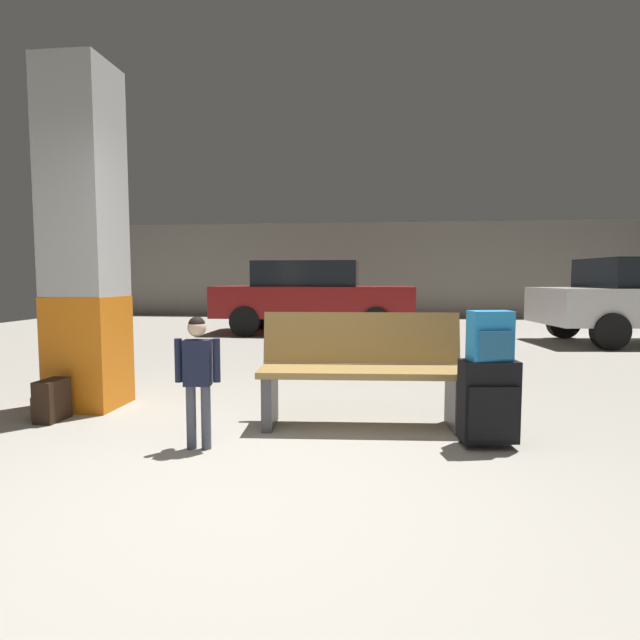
{
  "coord_description": "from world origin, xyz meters",
  "views": [
    {
      "loc": [
        0.71,
        -2.51,
        1.17
      ],
      "look_at": [
        0.28,
        1.3,
        0.85
      ],
      "focal_mm": 28.67,
      "sensor_mm": 36.0,
      "label": 1
    }
  ],
  "objects_px": {
    "structural_pillar": "(85,240)",
    "child": "(197,368)",
    "suitcase": "(489,401)",
    "backpack_dark_floor": "(51,401)",
    "parked_car_far": "(313,295)",
    "backpack_bright": "(491,336)",
    "bench": "(361,370)"
  },
  "relations": [
    {
      "from": "structural_pillar",
      "to": "suitcase",
      "type": "xyz_separation_m",
      "value": [
        3.35,
        -0.74,
        -1.18
      ]
    },
    {
      "from": "bench",
      "to": "backpack_bright",
      "type": "bearing_deg",
      "value": -26.72
    },
    {
      "from": "structural_pillar",
      "to": "backpack_bright",
      "type": "relative_size",
      "value": 8.88
    },
    {
      "from": "structural_pillar",
      "to": "parked_car_far",
      "type": "distance_m",
      "value": 6.54
    },
    {
      "from": "structural_pillar",
      "to": "backpack_bright",
      "type": "height_order",
      "value": "structural_pillar"
    },
    {
      "from": "structural_pillar",
      "to": "suitcase",
      "type": "distance_m",
      "value": 3.63
    },
    {
      "from": "bench",
      "to": "suitcase",
      "type": "xyz_separation_m",
      "value": [
        0.89,
        -0.45,
        -0.12
      ]
    },
    {
      "from": "bench",
      "to": "child",
      "type": "height_order",
      "value": "child"
    },
    {
      "from": "parked_car_far",
      "to": "structural_pillar",
      "type": "bearing_deg",
      "value": -100.74
    },
    {
      "from": "child",
      "to": "backpack_dark_floor",
      "type": "height_order",
      "value": "child"
    },
    {
      "from": "parked_car_far",
      "to": "suitcase",
      "type": "bearing_deg",
      "value": -73.27
    },
    {
      "from": "suitcase",
      "to": "backpack_bright",
      "type": "distance_m",
      "value": 0.45
    },
    {
      "from": "structural_pillar",
      "to": "bench",
      "type": "height_order",
      "value": "structural_pillar"
    },
    {
      "from": "child",
      "to": "parked_car_far",
      "type": "xyz_separation_m",
      "value": [
        -0.17,
        7.39,
        0.25
      ]
    },
    {
      "from": "bench",
      "to": "parked_car_far",
      "type": "relative_size",
      "value": 0.4
    },
    {
      "from": "suitcase",
      "to": "backpack_dark_floor",
      "type": "distance_m",
      "value": 3.42
    },
    {
      "from": "bench",
      "to": "structural_pillar",
      "type": "bearing_deg",
      "value": 173.18
    },
    {
      "from": "bench",
      "to": "backpack_bright",
      "type": "distance_m",
      "value": 1.05
    },
    {
      "from": "backpack_dark_floor",
      "to": "backpack_bright",
      "type": "bearing_deg",
      "value": -4.47
    },
    {
      "from": "bench",
      "to": "child",
      "type": "distance_m",
      "value": 1.3
    },
    {
      "from": "structural_pillar",
      "to": "backpack_dark_floor",
      "type": "xyz_separation_m",
      "value": [
        -0.05,
        -0.48,
        -1.33
      ]
    },
    {
      "from": "suitcase",
      "to": "backpack_dark_floor",
      "type": "bearing_deg",
      "value": 175.54
    },
    {
      "from": "suitcase",
      "to": "parked_car_far",
      "type": "xyz_separation_m",
      "value": [
        -2.14,
        7.13,
        0.48
      ]
    },
    {
      "from": "structural_pillar",
      "to": "backpack_dark_floor",
      "type": "bearing_deg",
      "value": -96.49
    },
    {
      "from": "backpack_bright",
      "to": "structural_pillar",
      "type": "bearing_deg",
      "value": 167.53
    },
    {
      "from": "structural_pillar",
      "to": "parked_car_far",
      "type": "relative_size",
      "value": 0.73
    },
    {
      "from": "structural_pillar",
      "to": "child",
      "type": "height_order",
      "value": "structural_pillar"
    },
    {
      "from": "structural_pillar",
      "to": "parked_car_far",
      "type": "height_order",
      "value": "structural_pillar"
    },
    {
      "from": "bench",
      "to": "parked_car_far",
      "type": "height_order",
      "value": "parked_car_far"
    },
    {
      "from": "suitcase",
      "to": "parked_car_far",
      "type": "height_order",
      "value": "parked_car_far"
    },
    {
      "from": "structural_pillar",
      "to": "child",
      "type": "bearing_deg",
      "value": -35.99
    },
    {
      "from": "structural_pillar",
      "to": "backpack_bright",
      "type": "distance_m",
      "value": 3.51
    }
  ]
}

